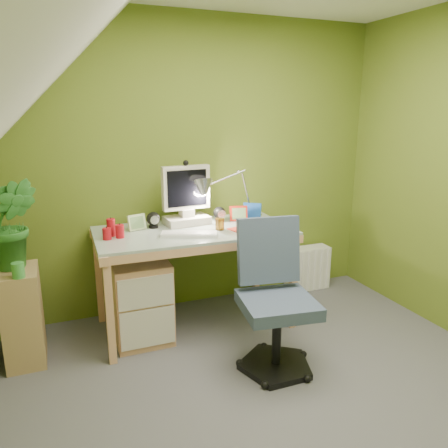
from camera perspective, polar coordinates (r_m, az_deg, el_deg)
name	(u,v)px	position (r m, az deg, el deg)	size (l,w,h in m)	color
floor	(288,410)	(2.73, 8.41, -22.89)	(3.20, 3.20, 0.01)	#55555A
wall_back	(197,166)	(3.66, -3.49, 7.53)	(3.20, 0.01, 2.40)	olive
slope_ceiling	(77,57)	(1.87, -18.66, 19.97)	(1.10, 3.20, 1.10)	white
desk	(195,278)	(3.42, -3.86, -7.02)	(1.46, 0.73, 0.78)	tan
monitor	(186,192)	(3.41, -4.98, 4.16)	(0.37, 0.21, 0.51)	silver
speaker_left	(153,220)	(3.37, -9.21, 0.54)	(0.10, 0.10, 0.12)	black
speaker_right	(219,214)	(3.52, -0.60, 1.31)	(0.10, 0.10, 0.12)	black
keyboard	(189,234)	(3.14, -4.59, -1.30)	(0.40, 0.13, 0.02)	white
mousepad	(247,229)	(3.30, 3.06, -0.61)	(0.26, 0.18, 0.01)	red
mouse	(247,227)	(3.30, 3.06, -0.37)	(0.10, 0.06, 0.04)	white
amber_tumbler	(220,224)	(3.27, -0.56, -0.02)	(0.07, 0.07, 0.09)	#945E15
candle_cluster	(112,229)	(3.17, -14.44, -0.62)	(0.17, 0.15, 0.12)	#B40F1A
photo_frame_red	(239,213)	(3.53, 1.91, 1.40)	(0.14, 0.02, 0.12)	red
photo_frame_blue	(252,211)	(3.63, 3.69, 1.76)	(0.15, 0.02, 0.13)	#164598
photo_frame_green	(137,222)	(3.32, -11.32, 0.22)	(0.14, 0.02, 0.12)	#C1DD98
desk_lamp	(239,183)	(3.55, 2.00, 5.35)	(0.56, 0.24, 0.59)	#B1B1B6
side_ledge	(23,316)	(3.26, -24.79, -10.83)	(0.24, 0.37, 0.65)	tan
potted_plant	(12,224)	(3.11, -25.97, 0.01)	(0.33, 0.26, 0.59)	#286822
green_cup	(18,270)	(2.98, -25.30, -5.48)	(0.08, 0.08, 0.10)	green
task_chair	(278,303)	(2.83, 7.04, -10.15)	(0.52, 0.52, 0.94)	#3C4B63
radiator	(307,268)	(4.23, 10.85, -5.66)	(0.40, 0.16, 0.40)	silver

